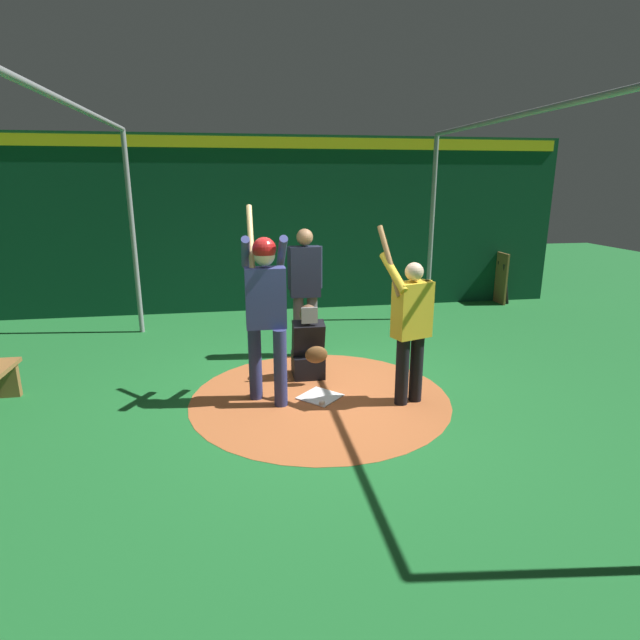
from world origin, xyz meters
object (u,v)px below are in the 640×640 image
object	(u,v)px
baseball_0	(322,402)
batter	(265,303)
visitor	(411,324)
umpire	(305,286)
bat_rack	(500,279)
home_plate	(320,397)
catcher	(309,349)

from	to	relation	value
baseball_0	batter	bearing A→B (deg)	-111.49
batter	visitor	distance (m)	1.62
umpire	bat_rack	bearing A→B (deg)	121.02
umpire	visitor	bearing A→B (deg)	27.81
home_plate	visitor	size ratio (longest dim) A/B	0.21
home_plate	visitor	xyz separation A→B (m)	(0.28, 0.97, 0.93)
batter	umpire	bearing A→B (deg)	156.65
home_plate	baseball_0	bearing A→B (deg)	-3.97
batter	bat_rack	size ratio (longest dim) A/B	2.11
umpire	visitor	world-z (taller)	visitor
visitor	baseball_0	size ratio (longest dim) A/B	27.04
catcher	bat_rack	bearing A→B (deg)	127.76
batter	umpire	world-z (taller)	batter
umpire	catcher	bearing A→B (deg)	-5.02
home_plate	batter	bearing A→B (deg)	-90.08
catcher	visitor	distance (m)	1.49
batter	baseball_0	size ratio (longest dim) A/B	29.92
batter	visitor	world-z (taller)	batter
home_plate	umpire	distance (m)	1.82
bat_rack	baseball_0	xyz separation A→B (m)	(4.43, -4.54, -0.45)
catcher	umpire	xyz separation A→B (m)	(-0.84, 0.07, 0.66)
catcher	bat_rack	distance (m)	5.77
home_plate	bat_rack	size ratio (longest dim) A/B	0.40
visitor	bat_rack	world-z (taller)	visitor
batter	baseball_0	bearing A→B (deg)	68.51
home_plate	catcher	bearing A→B (deg)	-176.84
visitor	catcher	bearing A→B (deg)	-151.36
visitor	baseball_0	xyz separation A→B (m)	(-0.05, -0.99, -0.90)
home_plate	umpire	world-z (taller)	umpire
home_plate	catcher	size ratio (longest dim) A/B	0.43
umpire	bat_rack	size ratio (longest dim) A/B	1.75
visitor	batter	bearing A→B (deg)	-118.43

